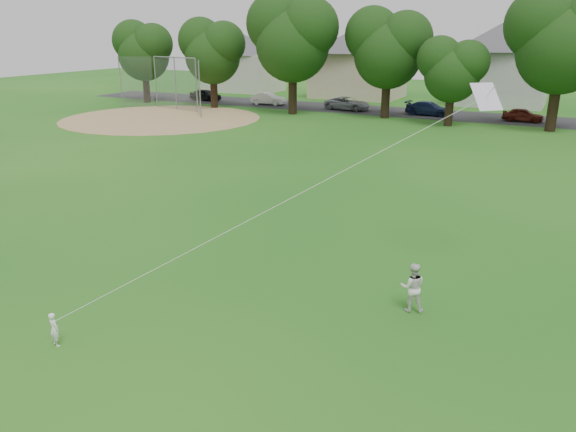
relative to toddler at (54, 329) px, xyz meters
The scene contains 10 objects.
ground 5.17m from the toddler, 50.41° to the left, with size 160.00×160.00×0.00m, color #135615.
street 46.08m from the toddler, 85.92° to the left, with size 90.00×7.00×0.01m, color #2D2D30.
dirt_infield 39.22m from the toddler, 125.40° to the left, with size 18.00×18.00×0.02m, color #9E7F51.
toddler is the anchor object (origin of this frame).
older_boy 9.72m from the toddler, 38.45° to the left, with size 0.71×0.56×1.47m, color silver.
kite 7.04m from the toddler, 48.82° to the left, with size 4.88×5.48×13.92m.
baseball_backstop 44.66m from the toddler, 124.47° to the left, with size 11.48×3.92×5.12m.
tree_row 40.85m from the toddler, 82.89° to the left, with size 80.27×10.07×11.35m.
parked_cars 45.09m from the toddler, 85.75° to the left, with size 64.85×2.40×1.28m.
house_row 56.24m from the toddler, 86.77° to the left, with size 77.23×14.17×10.14m.
Camera 1 is at (7.81, -12.49, 7.73)m, focal length 35.00 mm.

